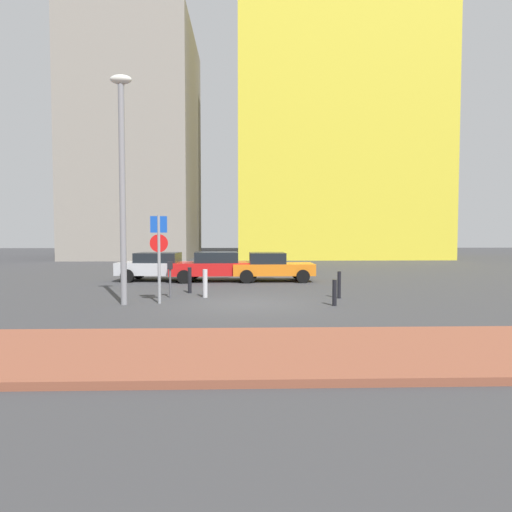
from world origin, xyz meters
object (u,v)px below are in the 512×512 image
at_px(parked_car_silver, 161,266).
at_px(traffic_bollard_edge, 339,285).
at_px(parking_meter, 170,274).
at_px(traffic_bollard_mid, 335,293).
at_px(parking_sign_post, 159,248).
at_px(parked_car_orange, 272,267).
at_px(traffic_bollard_far, 205,283).
at_px(parked_car_red, 217,266).
at_px(traffic_bollard_near, 190,280).
at_px(street_lamp, 122,172).

bearing_deg(parked_car_silver, traffic_bollard_edge, -40.08).
relative_size(parking_meter, traffic_bollard_mid, 1.55).
bearing_deg(parking_sign_post, traffic_bollard_mid, -6.54).
distance_m(parked_car_orange, traffic_bollard_far, 6.28).
distance_m(traffic_bollard_mid, traffic_bollard_far, 4.82).
xyz_separation_m(parked_car_red, traffic_bollard_near, (-0.82, -4.44, -0.24)).
height_order(parked_car_silver, parking_sign_post, parking_sign_post).
distance_m(parking_sign_post, traffic_bollard_far, 2.39).
bearing_deg(parking_meter, traffic_bollard_mid, -19.72).
relative_size(parking_meter, traffic_bollard_near, 1.30).
height_order(street_lamp, traffic_bollard_edge, street_lamp).
relative_size(parked_car_red, parked_car_orange, 1.17).
relative_size(parking_meter, traffic_bollard_far, 1.28).
relative_size(parked_car_silver, traffic_bollard_far, 4.21).
distance_m(parked_car_silver, parking_sign_post, 7.58).
height_order(parking_meter, traffic_bollard_near, parking_meter).
relative_size(street_lamp, traffic_bollard_mid, 8.75).
height_order(parking_meter, street_lamp, street_lamp).
bearing_deg(parked_car_orange, parked_car_red, 178.55).
bearing_deg(traffic_bollard_mid, parking_meter, 160.28).
bearing_deg(parked_car_silver, traffic_bollard_far, -65.84).
bearing_deg(parked_car_red, traffic_bollard_mid, -61.19).
bearing_deg(traffic_bollard_far, street_lamp, -147.80).
distance_m(parking_sign_post, traffic_bollard_mid, 5.99).
distance_m(parked_car_red, traffic_bollard_edge, 7.70).
height_order(parked_car_red, traffic_bollard_mid, parked_car_red).
xyz_separation_m(traffic_bollard_near, traffic_bollard_far, (0.71, -1.24, 0.01)).
height_order(parked_car_red, parking_sign_post, parking_sign_post).
bearing_deg(parked_car_silver, parking_meter, -76.76).
bearing_deg(traffic_bollard_mid, parked_car_silver, 131.24).
bearing_deg(traffic_bollard_far, parking_sign_post, -135.70).
relative_size(parked_car_orange, parking_meter, 3.01).
bearing_deg(traffic_bollard_far, parked_car_red, 88.86).
relative_size(traffic_bollard_far, traffic_bollard_edge, 1.05).
xyz_separation_m(traffic_bollard_near, traffic_bollard_mid, (5.07, -3.29, -0.08)).
xyz_separation_m(parked_car_red, traffic_bollard_edge, (4.77, -6.05, -0.26)).
bearing_deg(parked_car_red, traffic_bollard_near, -100.50).
height_order(parked_car_red, street_lamp, street_lamp).
bearing_deg(parked_car_silver, traffic_bollard_near, -67.38).
distance_m(parked_car_red, parking_meter, 5.87).
distance_m(parked_car_red, traffic_bollard_far, 5.69).
relative_size(parked_car_red, traffic_bollard_mid, 5.48).
distance_m(street_lamp, traffic_bollard_far, 4.88).
bearing_deg(traffic_bollard_far, traffic_bollard_mid, -25.13).
bearing_deg(traffic_bollard_edge, traffic_bollard_near, 163.92).
height_order(street_lamp, traffic_bollard_mid, street_lamp).
xyz_separation_m(parking_sign_post, traffic_bollard_near, (0.71, 2.63, -1.35)).
bearing_deg(parking_meter, parked_car_orange, 54.01).
relative_size(parked_car_silver, traffic_bollard_edge, 4.44).
height_order(traffic_bollard_near, traffic_bollard_edge, traffic_bollard_near).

